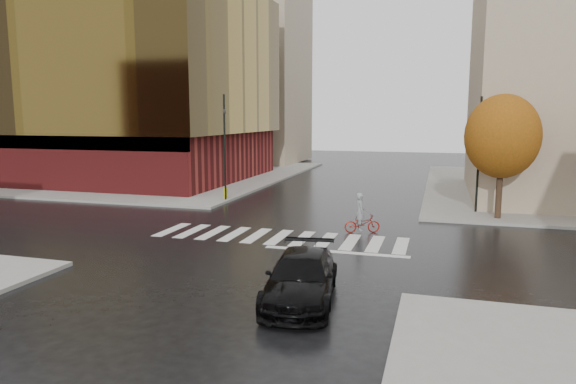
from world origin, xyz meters
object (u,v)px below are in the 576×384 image
object	(u,v)px
traffic_light_nw	(225,141)
fire_hydrant	(226,192)
sedan	(301,278)
traffic_light_ne	(479,148)
cyclist	(361,219)

from	to	relation	value
traffic_light_nw	fire_hydrant	xyz separation A→B (m)	(-0.20, 0.45, -3.36)
sedan	traffic_light_ne	size ratio (longest dim) A/B	0.76
sedan	cyclist	size ratio (longest dim) A/B	2.56
traffic_light_nw	traffic_light_ne	world-z (taller)	traffic_light_nw
traffic_light_ne	fire_hydrant	distance (m)	15.83
sedan	traffic_light_ne	bearing A→B (deg)	61.96
sedan	traffic_light_ne	distance (m)	17.41
traffic_light_ne	fire_hydrant	xyz separation A→B (m)	(-15.50, 0.37, -3.17)
cyclist	traffic_light_ne	world-z (taller)	traffic_light_ne
traffic_light_nw	sedan	bearing A→B (deg)	24.27
cyclist	fire_hydrant	distance (m)	12.12
traffic_light_nw	traffic_light_ne	size ratio (longest dim) A/B	1.05
traffic_light_nw	fire_hydrant	world-z (taller)	traffic_light_nw
sedan	cyclist	distance (m)	9.61
traffic_light_nw	traffic_light_ne	xyz separation A→B (m)	(15.30, 0.08, -0.19)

